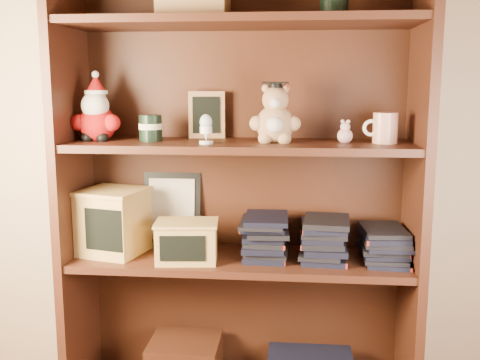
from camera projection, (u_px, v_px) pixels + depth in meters
The scene contains 16 objects.
bookcase at pixel (241, 189), 1.96m from camera, with size 1.20×0.35×1.60m.
shelf_lower at pixel (240, 260), 1.95m from camera, with size 1.14×0.33×0.02m.
shelf_upper at pixel (240, 146), 1.88m from camera, with size 1.14×0.33×0.02m.
santa_plush at pixel (96, 115), 1.90m from camera, with size 0.17×0.12×0.24m.
teachers_tin at pixel (151, 128), 1.90m from camera, with size 0.08×0.08×0.09m.
chalkboard_plaque at pixel (207, 116), 1.99m from camera, with size 0.13×0.08×0.17m.
egg_cup at pixel (206, 128), 1.81m from camera, with size 0.05×0.05×0.10m.
grad_teddy_bear at pixel (275, 119), 1.85m from camera, with size 0.17×0.14×0.20m.
pink_figurine at pixel (345, 134), 1.84m from camera, with size 0.05×0.05×0.08m.
teacher_mug at pixel (384, 128), 1.82m from camera, with size 0.11×0.08×0.10m.
certificate_frame at pixel (172, 208), 2.09m from camera, with size 0.21×0.06×0.27m.
treats_box at pixel (113, 221), 1.97m from camera, with size 0.25×0.25×0.23m.
pencils_box at pixel (187, 241), 1.89m from camera, with size 0.22×0.17×0.14m.
book_stack_left at pixel (265, 237), 1.93m from camera, with size 0.14×0.20×0.14m.
book_stack_mid at pixel (323, 241), 1.91m from camera, with size 0.14×0.20×0.13m.
book_stack_right at pixel (386, 243), 1.89m from camera, with size 0.14×0.20×0.13m.
Camera 1 is at (0.08, -0.56, 1.14)m, focal length 42.00 mm.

